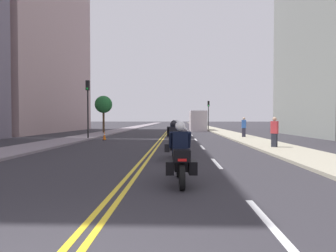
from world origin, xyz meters
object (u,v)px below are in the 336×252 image
at_px(motorcycle_3, 178,133).
at_px(traffic_light_far, 208,110).
at_px(motorcycle_4, 174,131).
at_px(parked_truck, 197,122).
at_px(pedestrian_1, 244,127).
at_px(motorcycle_0, 180,159).
at_px(motorcycle_1, 174,143).
at_px(pedestrian_0, 274,133).
at_px(traffic_light_near, 88,99).
at_px(street_tree_0, 104,105).
at_px(motorcycle_2, 177,137).
at_px(motorcycle_5, 176,129).
at_px(traffic_cone_0, 104,136).

relative_size(motorcycle_3, traffic_light_far, 0.51).
height_order(motorcycle_4, parked_truck, parked_truck).
bearing_deg(motorcycle_4, pedestrian_1, 9.53).
distance_m(motorcycle_0, motorcycle_1, 4.46).
bearing_deg(pedestrian_1, pedestrian_0, 108.21).
bearing_deg(traffic_light_near, traffic_light_far, 58.81).
relative_size(motorcycle_4, street_tree_0, 0.49).
relative_size(motorcycle_2, motorcycle_4, 0.97).
bearing_deg(motorcycle_3, parked_truck, 81.05).
relative_size(motorcycle_2, motorcycle_5, 0.97).
xyz_separation_m(motorcycle_3, traffic_light_far, (4.63, 22.54, 2.38)).
distance_m(pedestrian_1, street_tree_0, 16.20).
height_order(motorcycle_3, traffic_cone_0, motorcycle_3).
distance_m(motorcycle_2, traffic_cone_0, 8.67).
relative_size(motorcycle_5, street_tree_0, 0.49).
height_order(motorcycle_2, motorcycle_3, motorcycle_2).
height_order(motorcycle_1, motorcycle_4, motorcycle_1).
bearing_deg(traffic_cone_0, parked_truck, 64.64).
height_order(motorcycle_0, traffic_light_far, traffic_light_far).
xyz_separation_m(traffic_cone_0, traffic_light_far, (10.50, 20.38, 2.69)).
distance_m(motorcycle_2, motorcycle_3, 4.30).
xyz_separation_m(motorcycle_0, pedestrian_1, (5.67, 17.24, 0.29)).
relative_size(motorcycle_4, traffic_light_near, 0.44).
bearing_deg(traffic_light_near, motorcycle_0, -64.34).
height_order(motorcycle_3, parked_truck, parked_truck).
distance_m(motorcycle_4, parked_truck, 17.23).
xyz_separation_m(motorcycle_3, street_tree_0, (-8.54, 11.88, 2.66)).
bearing_deg(motorcycle_1, traffic_light_near, 121.53).
bearing_deg(street_tree_0, parked_truck, 37.21).
distance_m(motorcycle_0, parked_truck, 33.34).
distance_m(traffic_light_far, pedestrian_0, 26.83).
bearing_deg(street_tree_0, motorcycle_4, -45.45).
xyz_separation_m(motorcycle_1, traffic_light_far, (4.82, 30.79, 2.37)).
distance_m(traffic_light_far, parked_truck, 3.23).
xyz_separation_m(motorcycle_1, motorcycle_2, (0.10, 3.95, -0.02)).
distance_m(motorcycle_5, street_tree_0, 9.64).
bearing_deg(pedestrian_0, motorcycle_1, -99.78).
xyz_separation_m(motorcycle_5, pedestrian_0, (5.52, -12.06, 0.27)).
distance_m(motorcycle_0, pedestrian_0, 10.03).
xyz_separation_m(traffic_cone_0, pedestrian_0, (11.21, -6.36, 0.58)).
xyz_separation_m(pedestrian_0, street_tree_0, (-13.87, 16.08, 2.39)).
bearing_deg(traffic_light_near, motorcycle_5, 35.58).
bearing_deg(traffic_cone_0, pedestrian_0, -29.57).
distance_m(traffic_light_far, street_tree_0, 16.94).
height_order(motorcycle_0, motorcycle_5, motorcycle_0).
bearing_deg(pedestrian_0, motorcycle_2, -135.01).
distance_m(traffic_cone_0, parked_truck, 20.33).
height_order(motorcycle_2, traffic_light_near, traffic_light_near).
xyz_separation_m(motorcycle_0, parked_truck, (2.79, 33.22, 0.62)).
height_order(motorcycle_5, parked_truck, parked_truck).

